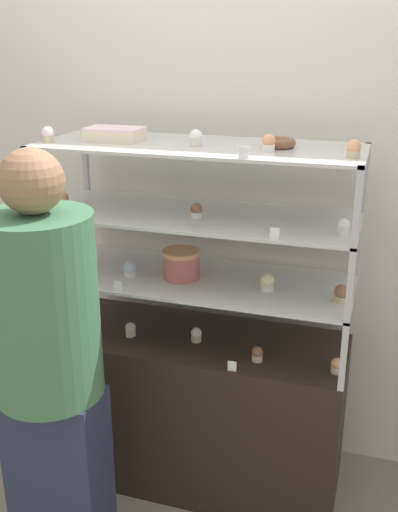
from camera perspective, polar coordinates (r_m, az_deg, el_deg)
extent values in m
plane|color=gray|center=(3.15, 0.00, -19.90)|extent=(20.00, 20.00, 0.00)
cube|color=silver|center=(2.90, 2.43, 5.58)|extent=(8.00, 0.05, 2.60)
cube|color=black|center=(2.92, 0.00, -14.25)|extent=(1.32, 0.52, 0.75)
cube|color=#B7B7BC|center=(3.11, -10.08, -1.55)|extent=(0.02, 0.02, 0.29)
cube|color=#B7B7BC|center=(2.79, 14.44, -4.47)|extent=(0.02, 0.02, 0.29)
cube|color=#B7B7BC|center=(2.72, -14.85, -5.17)|extent=(0.02, 0.02, 0.29)
cube|color=#B7B7BC|center=(2.35, 13.60, -9.29)|extent=(0.02, 0.02, 0.29)
cube|color=silver|center=(2.61, 0.00, -2.21)|extent=(1.32, 0.52, 0.01)
cube|color=#B7B7BC|center=(3.02, -10.41, 3.57)|extent=(0.02, 0.02, 0.29)
cube|color=#B7B7BC|center=(2.69, 14.97, 1.16)|extent=(0.02, 0.02, 0.29)
cube|color=#B7B7BC|center=(2.61, -15.40, 0.59)|extent=(0.02, 0.02, 0.29)
cube|color=#B7B7BC|center=(2.22, 14.20, -2.74)|extent=(0.02, 0.02, 0.29)
cube|color=silver|center=(2.52, 0.00, 3.90)|extent=(1.32, 0.52, 0.01)
cube|color=#B7B7BC|center=(2.95, -10.76, 8.97)|extent=(0.02, 0.02, 0.29)
cube|color=#B7B7BC|center=(2.61, 15.53, 7.19)|extent=(0.02, 0.02, 0.29)
cube|color=#B7B7BC|center=(2.54, -15.99, 6.78)|extent=(0.02, 0.02, 0.29)
cube|color=#B7B7BC|center=(2.13, 14.86, 4.47)|extent=(0.02, 0.02, 0.29)
cube|color=silver|center=(2.45, 0.00, 10.42)|extent=(1.32, 0.52, 0.01)
cylinder|color=#C66660|center=(2.59, -1.68, -0.97)|extent=(0.16, 0.16, 0.11)
cylinder|color=#E5996B|center=(2.57, -1.69, 0.34)|extent=(0.16, 0.16, 0.02)
cube|color=beige|center=(2.57, -8.03, 11.31)|extent=(0.23, 0.14, 0.05)
cube|color=silver|center=(2.56, -8.06, 11.93)|extent=(0.23, 0.15, 0.01)
cylinder|color=#CCB28C|center=(2.87, -12.09, -6.51)|extent=(0.05, 0.05, 0.03)
sphere|color=#8C5B42|center=(2.85, -12.13, -6.03)|extent=(0.05, 0.05, 0.05)
cylinder|color=beige|center=(2.76, -6.52, -7.29)|extent=(0.05, 0.05, 0.03)
sphere|color=silver|center=(2.74, -6.54, -6.79)|extent=(0.05, 0.05, 0.05)
cylinder|color=#CCB28C|center=(2.69, -0.21, -7.85)|extent=(0.05, 0.05, 0.03)
sphere|color=white|center=(2.68, -0.22, -7.34)|extent=(0.05, 0.05, 0.05)
cylinder|color=#CCB28C|center=(2.55, 5.55, -9.62)|extent=(0.05, 0.05, 0.03)
sphere|color=#8C5B42|center=(2.54, 5.57, -9.09)|extent=(0.05, 0.05, 0.05)
cylinder|color=#CCB28C|center=(2.52, 12.95, -10.49)|extent=(0.05, 0.05, 0.03)
sphere|color=#E5996B|center=(2.51, 13.00, -9.96)|extent=(0.05, 0.05, 0.05)
cube|color=white|center=(2.47, 3.17, -10.44)|extent=(0.04, 0.00, 0.04)
cylinder|color=white|center=(2.78, -11.97, -0.82)|extent=(0.06, 0.06, 0.03)
sphere|color=#8C5B42|center=(2.77, -12.02, -0.26)|extent=(0.06, 0.06, 0.06)
cylinder|color=white|center=(2.64, -6.55, -1.67)|extent=(0.06, 0.06, 0.03)
sphere|color=silver|center=(2.63, -6.58, -1.08)|extent=(0.06, 0.06, 0.06)
cylinder|color=white|center=(2.50, 6.50, -2.95)|extent=(0.06, 0.06, 0.03)
sphere|color=#F4EAB2|center=(2.49, 6.52, -2.33)|extent=(0.06, 0.06, 0.06)
cylinder|color=#CCB28C|center=(2.44, 13.36, -3.96)|extent=(0.06, 0.06, 0.03)
sphere|color=#8C5B42|center=(2.43, 13.42, -3.33)|extent=(0.06, 0.06, 0.06)
cube|color=white|center=(2.49, -7.74, -2.86)|extent=(0.04, 0.00, 0.04)
cylinder|color=#CCB28C|center=(2.71, -12.77, 4.93)|extent=(0.05, 0.05, 0.02)
sphere|color=#E5996B|center=(2.70, -12.81, 5.44)|extent=(0.05, 0.05, 0.05)
cylinder|color=white|center=(2.46, -0.25, 3.95)|extent=(0.05, 0.05, 0.02)
sphere|color=#8C5B42|center=(2.45, -0.25, 4.51)|extent=(0.05, 0.05, 0.05)
cylinder|color=white|center=(2.31, 13.56, 2.32)|extent=(0.05, 0.05, 0.02)
sphere|color=white|center=(2.30, 13.61, 2.91)|extent=(0.05, 0.05, 0.05)
cube|color=white|center=(2.20, 7.22, 2.14)|extent=(0.04, 0.00, 0.04)
cylinder|color=#CCB28C|center=(2.58, -14.15, 10.74)|extent=(0.05, 0.05, 0.03)
sphere|color=silver|center=(2.58, -14.20, 11.34)|extent=(0.05, 0.05, 0.05)
cylinder|color=beige|center=(2.41, -0.25, 10.73)|extent=(0.05, 0.05, 0.03)
sphere|color=white|center=(2.41, -0.25, 11.37)|extent=(0.05, 0.05, 0.05)
cylinder|color=white|center=(2.31, 6.62, 10.19)|extent=(0.05, 0.05, 0.03)
sphere|color=#E5996B|center=(2.31, 6.65, 10.87)|extent=(0.05, 0.05, 0.05)
cylinder|color=#CCB28C|center=(2.23, 14.47, 9.37)|extent=(0.05, 0.05, 0.03)
sphere|color=#E5996B|center=(2.23, 14.53, 10.06)|extent=(0.05, 0.05, 0.05)
cube|color=white|center=(2.16, 4.30, 9.80)|extent=(0.04, 0.00, 0.04)
torus|color=brown|center=(2.40, 7.63, 10.65)|extent=(0.13, 0.13, 0.04)
cube|color=#282D47|center=(2.58, -13.11, -19.79)|extent=(0.38, 0.21, 0.79)
cylinder|color=#3F724C|center=(2.19, -14.60, -4.76)|extent=(0.39, 0.39, 0.68)
sphere|color=#936B4C|center=(2.05, -15.70, 6.86)|extent=(0.22, 0.22, 0.22)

